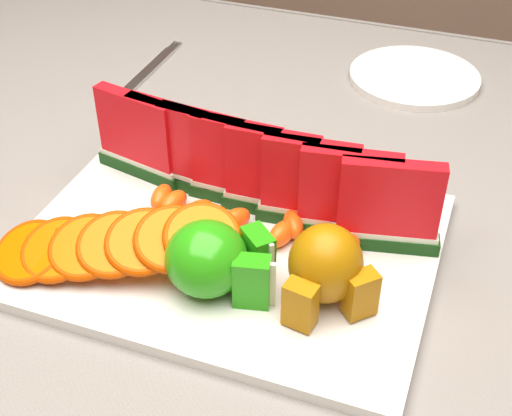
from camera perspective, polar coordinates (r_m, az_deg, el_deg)
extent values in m
cube|color=#533A1E|center=(0.81, -5.80, 0.32)|extent=(1.40, 0.90, 0.03)
cube|color=gray|center=(0.80, -5.89, 1.39)|extent=(1.52, 1.02, 0.01)
cube|color=gray|center=(1.26, 4.33, 10.98)|extent=(1.52, 0.01, 0.20)
cube|color=silver|center=(0.71, -2.15, -2.94)|extent=(0.40, 0.30, 0.01)
ellipsoid|color=#35861F|center=(0.63, -4.00, -4.05)|extent=(0.09, 0.09, 0.07)
cube|color=#35861F|center=(0.62, -0.34, -5.91)|extent=(0.04, 0.03, 0.05)
cube|color=beige|center=(0.62, 0.18, -6.04)|extent=(0.03, 0.01, 0.05)
cube|color=#35861F|center=(0.65, 0.16, -3.76)|extent=(0.04, 0.04, 0.05)
cube|color=beige|center=(0.65, 0.66, -3.88)|extent=(0.03, 0.02, 0.05)
ellipsoid|color=#B8810C|center=(0.62, 5.59, -4.43)|extent=(0.08, 0.08, 0.07)
cube|color=#B8810C|center=(0.61, 3.55, -7.74)|extent=(0.03, 0.02, 0.04)
cube|color=#B8810C|center=(0.62, 8.37, -6.83)|extent=(0.03, 0.03, 0.04)
cylinder|color=silver|center=(1.03, 12.55, 10.21)|extent=(0.24, 0.24, 0.01)
cube|color=silver|center=(1.03, -8.88, 10.53)|extent=(0.02, 0.17, 0.00)
cube|color=silver|center=(1.10, -6.94, 12.60)|extent=(0.00, 0.04, 0.00)
cube|color=silver|center=(1.10, -6.70, 12.57)|extent=(0.00, 0.04, 0.00)
cube|color=silver|center=(1.10, -6.46, 12.54)|extent=(0.00, 0.04, 0.00)
cube|color=#093A12|center=(0.80, -9.20, 3.20)|extent=(0.11, 0.04, 0.01)
cube|color=silver|center=(0.80, -9.27, 3.79)|extent=(0.10, 0.04, 0.01)
cube|color=#B91200|center=(0.77, -9.58, 6.36)|extent=(0.10, 0.04, 0.08)
cube|color=#093A12|center=(0.78, -6.75, 2.48)|extent=(0.11, 0.04, 0.01)
cube|color=silver|center=(0.78, -6.80, 3.08)|extent=(0.10, 0.03, 0.01)
cube|color=#B91200|center=(0.75, -7.04, 5.70)|extent=(0.10, 0.03, 0.08)
cube|color=#093A12|center=(0.76, -4.19, 1.72)|extent=(0.11, 0.03, 0.01)
cube|color=silver|center=(0.76, -4.22, 2.33)|extent=(0.10, 0.03, 0.01)
cube|color=#B91200|center=(0.74, -4.37, 4.99)|extent=(0.10, 0.02, 0.08)
cube|color=#093A12|center=(0.75, -1.51, 0.92)|extent=(0.11, 0.02, 0.01)
cube|color=silver|center=(0.74, -1.52, 1.53)|extent=(0.10, 0.02, 0.01)
cube|color=#B91200|center=(0.72, -1.58, 4.23)|extent=(0.10, 0.02, 0.08)
cube|color=#093A12|center=(0.73, 1.28, 0.09)|extent=(0.11, 0.02, 0.01)
cube|color=silver|center=(0.73, 1.29, 0.71)|extent=(0.10, 0.02, 0.01)
cube|color=#B91200|center=(0.70, 1.34, 3.43)|extent=(0.10, 0.02, 0.08)
cube|color=#093A12|center=(0.72, 4.17, -0.78)|extent=(0.11, 0.03, 0.01)
cube|color=silver|center=(0.72, 4.20, -0.15)|extent=(0.10, 0.03, 0.01)
cube|color=#B91200|center=(0.69, 4.36, 2.59)|extent=(0.10, 0.02, 0.08)
cube|color=#093A12|center=(0.71, 7.15, -1.67)|extent=(0.11, 0.04, 0.01)
cube|color=silver|center=(0.71, 7.21, -1.04)|extent=(0.10, 0.03, 0.01)
cube|color=#B91200|center=(0.68, 7.48, 1.71)|extent=(0.10, 0.03, 0.08)
cube|color=#093A12|center=(0.70, 10.21, -2.58)|extent=(0.11, 0.04, 0.01)
cube|color=silver|center=(0.70, 10.30, -1.95)|extent=(0.10, 0.04, 0.01)
cube|color=#B91200|center=(0.67, 10.69, 0.80)|extent=(0.10, 0.04, 0.08)
cylinder|color=red|center=(0.70, -17.66, -3.37)|extent=(0.08, 0.07, 0.03)
torus|color=#C02404|center=(0.70, -17.66, -3.37)|extent=(0.09, 0.08, 0.03)
cylinder|color=red|center=(0.69, -15.60, -3.21)|extent=(0.07, 0.07, 0.03)
torus|color=#C02404|center=(0.69, -15.60, -3.21)|extent=(0.08, 0.08, 0.03)
cylinder|color=red|center=(0.68, -13.47, -3.03)|extent=(0.07, 0.06, 0.03)
torus|color=#C02404|center=(0.68, -13.47, -3.03)|extent=(0.07, 0.07, 0.03)
cylinder|color=red|center=(0.67, -11.28, -2.84)|extent=(0.07, 0.07, 0.03)
torus|color=#C02404|center=(0.67, -11.28, -2.84)|extent=(0.08, 0.08, 0.03)
cylinder|color=red|center=(0.66, -9.02, -2.65)|extent=(0.08, 0.08, 0.03)
torus|color=#C02404|center=(0.66, -9.02, -2.65)|extent=(0.09, 0.09, 0.03)
cylinder|color=red|center=(0.65, -6.71, -2.44)|extent=(0.08, 0.08, 0.03)
torus|color=#C02404|center=(0.65, -6.71, -2.44)|extent=(0.09, 0.09, 0.03)
cylinder|color=red|center=(0.64, -4.35, -2.23)|extent=(0.09, 0.09, 0.03)
torus|color=#C02404|center=(0.64, -4.35, -2.23)|extent=(0.10, 0.10, 0.03)
cylinder|color=red|center=(0.82, -6.20, 4.86)|extent=(0.06, 0.06, 0.02)
torus|color=#C02404|center=(0.82, -6.20, 4.86)|extent=(0.07, 0.07, 0.03)
cylinder|color=red|center=(0.80, -3.10, 4.42)|extent=(0.07, 0.07, 0.02)
torus|color=#C02404|center=(0.80, -3.10, 4.42)|extent=(0.08, 0.08, 0.03)
cylinder|color=red|center=(0.78, 0.15, 3.95)|extent=(0.07, 0.07, 0.02)
torus|color=#C02404|center=(0.78, 0.15, 3.95)|extent=(0.08, 0.08, 0.03)
cylinder|color=red|center=(0.77, 3.52, 3.44)|extent=(0.08, 0.08, 0.02)
torus|color=#C02404|center=(0.77, 3.52, 3.44)|extent=(0.09, 0.09, 0.03)
cylinder|color=red|center=(0.76, 6.99, 2.90)|extent=(0.08, 0.08, 0.02)
torus|color=#C02404|center=(0.76, 6.99, 2.90)|extent=(0.09, 0.09, 0.03)
ellipsoid|color=#FB5C12|center=(0.75, -7.56, 0.83)|extent=(0.02, 0.04, 0.02)
ellipsoid|color=#FB5C12|center=(0.74, -6.60, 0.39)|extent=(0.03, 0.04, 0.02)
ellipsoid|color=#FB5C12|center=(0.72, -4.69, -0.31)|extent=(0.04, 0.04, 0.02)
ellipsoid|color=#FB5C12|center=(0.70, -3.48, -1.36)|extent=(0.04, 0.04, 0.02)
ellipsoid|color=#FB5C12|center=(0.71, -1.76, -0.98)|extent=(0.04, 0.04, 0.02)
ellipsoid|color=#FB5C12|center=(0.69, -0.46, -2.46)|extent=(0.04, 0.04, 0.02)
ellipsoid|color=#FB5C12|center=(0.69, 2.09, -2.06)|extent=(0.03, 0.04, 0.02)
ellipsoid|color=#FB5C12|center=(0.71, 2.98, -1.31)|extent=(0.03, 0.04, 0.02)
ellipsoid|color=#FB5C12|center=(0.69, 5.26, -2.49)|extent=(0.03, 0.04, 0.02)
ellipsoid|color=#FB5C12|center=(0.69, 6.83, -2.90)|extent=(0.04, 0.04, 0.02)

